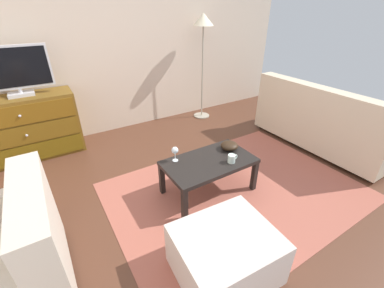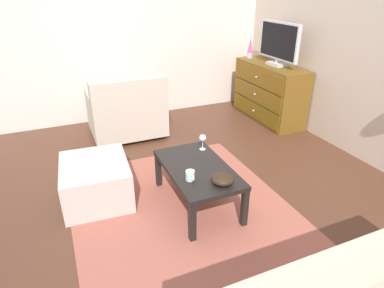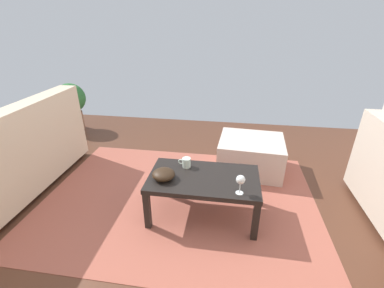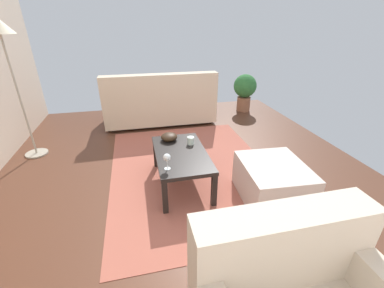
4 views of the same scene
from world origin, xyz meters
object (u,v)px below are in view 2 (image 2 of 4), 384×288
Objects in this scene: tv at (279,43)px; dresser at (269,92)px; bowl_decorative at (223,179)px; ottoman at (96,181)px; armchair at (127,112)px; coffee_table at (198,172)px; lava_lamp at (250,48)px; wine_glass at (203,139)px; mug at (190,176)px.

dresser is at bearing -161.87° from tv.
bowl_decorative reaches higher than ottoman.
armchair is at bearing 155.07° from ottoman.
coffee_table reaches higher than ottoman.
armchair is at bearing -172.50° from coffee_table.
coffee_table is at bearing -40.88° from lava_lamp.
armchair is (-1.46, -0.41, -0.17)m from wine_glass.
bowl_decorative is at bearing -44.68° from tv.
lava_lamp reaches higher than bowl_decorative.
ottoman is at bearing -58.25° from lava_lamp.
lava_lamp is 1.75× the size of bowl_decorative.
tv is 2.15m from wine_glass.
dresser is 1.77× the size of ottoman.
coffee_table is 4.91× the size of bowl_decorative.
tv reaches higher than lava_lamp.
wine_glass is 0.17× the size of armchair.
ottoman is (-0.77, -0.92, -0.24)m from bowl_decorative.
armchair reaches higher than coffee_table.
tv is (0.07, 0.02, 0.71)m from dresser.
armchair is at bearing -171.59° from bowl_decorative.
dresser is 1.57× the size of tv.
dresser is 1.34× the size of armchair.
armchair is at bearing -97.33° from tv.
ottoman is (-0.45, -0.84, -0.15)m from coffee_table.
mug and bowl_decorative have the same top height.
wine_glass is at bearing 145.05° from mug.
armchair is at bearing -95.43° from dresser.
armchair reaches higher than wine_glass.
bowl_decorative is (0.32, 0.08, 0.09)m from coffee_table.
dresser is 2.08m from armchair.
bowl_decorative is 1.22m from ottoman.
ottoman is at bearing -24.93° from armchair.
bowl_decorative is 2.10m from armchair.
lava_lamp is 0.47× the size of ottoman.
coffee_table is at bearing -49.79° from dresser.
tv reaches higher than bowl_decorative.
dresser is 0.76m from lava_lamp.
coffee_table is (1.56, -1.84, -0.07)m from dresser.
tv reaches higher than dresser.
tv is 0.62m from lava_lamp.
mug is 0.27m from bowl_decorative.
lava_lamp is 2.15m from armchair.
mug is (0.17, -0.14, 0.09)m from coffee_table.
bowl_decorative is (0.15, 0.22, -0.00)m from mug.
bowl_decorative is (1.88, -1.77, 0.03)m from dresser.
armchair is (-0.27, -2.10, -0.79)m from tv.
bowl_decorative reaches higher than coffee_table.
ottoman is (1.11, -2.68, -0.22)m from dresser.
coffee_table is (2.08, -1.80, -0.62)m from lava_lamp.
mug is (1.73, -1.99, 0.03)m from dresser.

